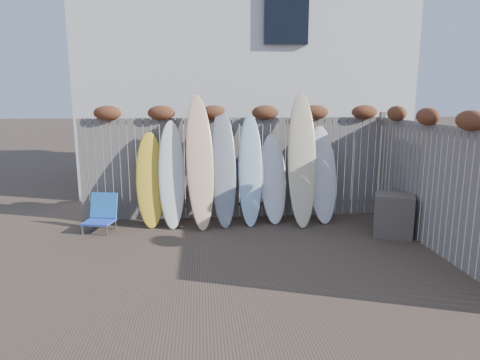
{
  "coord_description": "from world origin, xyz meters",
  "views": [
    {
      "loc": [
        -0.68,
        -5.98,
        2.45
      ],
      "look_at": [
        0.0,
        1.2,
        1.0
      ],
      "focal_mm": 32.0,
      "sensor_mm": 36.0,
      "label": 1
    }
  ],
  "objects": [
    {
      "name": "wooden_crate",
      "position": [
        2.67,
        0.94,
        0.37
      ],
      "size": [
        0.79,
        0.74,
        0.75
      ],
      "primitive_type": "cube",
      "rotation": [
        0.0,
        0.0,
        -0.39
      ],
      "color": "#4B4038",
      "rests_on": "ground"
    },
    {
      "name": "beach_chair",
      "position": [
        -2.49,
        1.76,
        0.31
      ],
      "size": [
        0.6,
        0.63,
        0.67
      ],
      "color": "blue",
      "rests_on": "ground"
    },
    {
      "name": "surfboard_6",
      "position": [
        1.24,
        1.87,
        1.25
      ],
      "size": [
        0.62,
        0.92,
        2.49
      ],
      "primitive_type": "ellipsoid",
      "rotation": [
        -0.31,
        0.0,
        -0.1
      ],
      "color": "beige",
      "rests_on": "ground"
    },
    {
      "name": "house",
      "position": [
        0.5,
        6.5,
        3.2
      ],
      "size": [
        8.5,
        5.5,
        6.33
      ],
      "color": "silver",
      "rests_on": "ground"
    },
    {
      "name": "lattice_panel",
      "position": [
        3.07,
        1.17,
        0.82
      ],
      "size": [
        0.16,
        1.1,
        1.65
      ],
      "primitive_type": "cube",
      "rotation": [
        0.0,
        0.0,
        0.11
      ],
      "color": "#423028",
      "rests_on": "ground"
    },
    {
      "name": "surfboard_1",
      "position": [
        -1.21,
        1.95,
        0.99
      ],
      "size": [
        0.51,
        0.72,
        1.97
      ],
      "primitive_type": "ellipsoid",
      "rotation": [
        -0.31,
        0.0,
        0.04
      ],
      "color": "silver",
      "rests_on": "ground"
    },
    {
      "name": "surfboard_4",
      "position": [
        0.27,
        1.98,
        1.04
      ],
      "size": [
        0.51,
        0.77,
        2.09
      ],
      "primitive_type": "ellipsoid",
      "rotation": [
        -0.31,
        0.0,
        -0.08
      ],
      "color": "#A5C4DD",
      "rests_on": "ground"
    },
    {
      "name": "surfboard_3",
      "position": [
        -0.24,
        1.95,
        1.1
      ],
      "size": [
        0.5,
        0.79,
        2.21
      ],
      "primitive_type": "ellipsoid",
      "rotation": [
        -0.31,
        0.0,
        0.03
      ],
      "color": "gray",
      "rests_on": "ground"
    },
    {
      "name": "surfboard_2",
      "position": [
        -0.68,
        1.89,
        1.23
      ],
      "size": [
        0.59,
        0.9,
        2.45
      ],
      "primitive_type": "ellipsoid",
      "rotation": [
        -0.31,
        0.0,
        0.1
      ],
      "color": "#E5A977",
      "rests_on": "ground"
    },
    {
      "name": "ground",
      "position": [
        0.0,
        0.0,
        0.0
      ],
      "size": [
        80.0,
        80.0,
        0.0
      ],
      "primitive_type": "plane",
      "color": "#493A2D"
    },
    {
      "name": "back_fence",
      "position": [
        0.06,
        2.39,
        1.18
      ],
      "size": [
        6.05,
        0.28,
        2.24
      ],
      "color": "slate",
      "rests_on": "ground"
    },
    {
      "name": "surfboard_5",
      "position": [
        0.72,
        2.03,
        0.85
      ],
      "size": [
        0.52,
        0.62,
        1.7
      ],
      "primitive_type": "ellipsoid",
      "rotation": [
        -0.31,
        0.0,
        0.03
      ],
      "color": "white",
      "rests_on": "ground"
    },
    {
      "name": "surfboard_7",
      "position": [
        1.68,
        1.98,
        0.93
      ],
      "size": [
        0.55,
        0.67,
        1.85
      ],
      "primitive_type": "ellipsoid",
      "rotation": [
        -0.31,
        0.0,
        0.01
      ],
      "color": "silver",
      "rests_on": "ground"
    },
    {
      "name": "surfboard_0",
      "position": [
        -1.62,
        2.01,
        0.88
      ],
      "size": [
        0.57,
        0.67,
        1.76
      ],
      "primitive_type": "ellipsoid",
      "rotation": [
        -0.31,
        0.0,
        0.07
      ],
      "color": "gold",
      "rests_on": "ground"
    },
    {
      "name": "right_fence",
      "position": [
        2.99,
        0.25,
        1.14
      ],
      "size": [
        0.28,
        4.4,
        2.24
      ],
      "color": "slate",
      "rests_on": "ground"
    }
  ]
}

